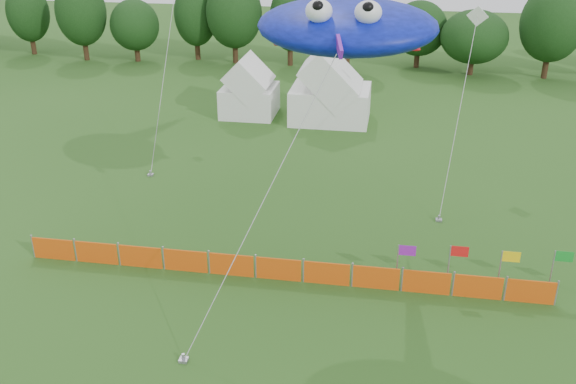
% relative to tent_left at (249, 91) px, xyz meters
% --- Properties ---
extents(treeline, '(104.57, 8.78, 8.36)m').
position_rel_tent_left_xyz_m(treeline, '(8.50, 14.90, 2.46)').
color(treeline, '#382314').
rests_on(treeline, ground).
extents(tent_left, '(3.87, 3.87, 3.41)m').
position_rel_tent_left_xyz_m(tent_left, '(0.00, 0.00, 0.00)').
color(tent_left, white).
rests_on(tent_left, ground).
extents(tent_right, '(5.55, 4.44, 3.92)m').
position_rel_tent_left_xyz_m(tent_right, '(5.92, -0.36, 0.25)').
color(tent_right, white).
rests_on(tent_right, ground).
extents(barrier_fence, '(21.90, 0.06, 1.00)m').
position_rel_tent_left_xyz_m(barrier_fence, '(6.07, -21.56, -1.22)').
color(barrier_fence, '#D74B0B').
rests_on(barrier_fence, ground).
extents(flag_row, '(8.73, 0.47, 2.09)m').
position_rel_tent_left_xyz_m(flag_row, '(15.09, -21.08, -0.38)').
color(flag_row, gray).
rests_on(flag_row, ground).
extents(stingray_kite, '(8.46, 16.04, 11.43)m').
position_rel_tent_left_xyz_m(stingray_kite, '(8.43, -19.71, 8.48)').
color(stingray_kite, '#0E1EC8').
rests_on(stingray_kite, ground).
extents(small_kite_white, '(2.36, 8.67, 9.12)m').
position_rel_tent_left_xyz_m(small_kite_white, '(14.03, -9.14, 4.29)').
color(small_kite_white, white).
rests_on(small_kite_white, ground).
extents(small_kite_dark, '(1.85, 11.96, 11.60)m').
position_rel_tent_left_xyz_m(small_kite_dark, '(-3.84, -5.30, 4.71)').
color(small_kite_dark, black).
rests_on(small_kite_dark, ground).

